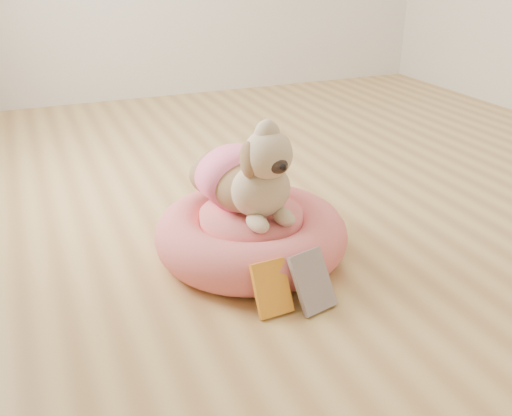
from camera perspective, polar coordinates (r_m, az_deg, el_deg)
name	(u,v)px	position (r m, az deg, el deg)	size (l,w,h in m)	color
floor	(335,186)	(2.98, 7.86, 2.20)	(4.50, 4.50, 0.00)	#B6864B
pet_bed	(251,234)	(2.26, -0.49, -2.64)	(0.76, 0.76, 0.20)	#DA5F55
dog	(246,160)	(2.15, -0.97, 4.78)	(0.38, 0.55, 0.40)	brown
book_yellow	(272,288)	(1.93, 1.58, -8.01)	(0.12, 0.02, 0.19)	yellow
book_white	(312,281)	(1.96, 5.67, -7.31)	(0.14, 0.02, 0.21)	white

